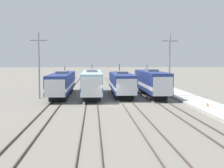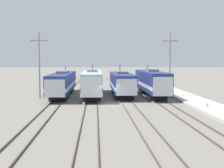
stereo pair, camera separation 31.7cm
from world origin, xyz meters
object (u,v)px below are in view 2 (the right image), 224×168
Objects in this scene: locomotive_center_right at (122,83)px; locomotive_far_right at (152,82)px; locomotive_center_left at (92,83)px; traffic_cone at (207,104)px; catenary_tower_left at (39,63)px; locomotive_far_left at (62,83)px; catenary_tower_right at (170,63)px.

locomotive_far_right is at bearing -7.82° from locomotive_center_right.
locomotive_center_left is 42.53× the size of traffic_cone.
catenary_tower_left is (-17.06, -2.04, 3.02)m from locomotive_far_right.
locomotive_center_right is 16.21m from traffic_cone.
locomotive_far_left is 9.36m from locomotive_center_right.
locomotive_far_left is at bearing 176.34° from locomotive_far_right.
locomotive_far_right is at bearing -3.66° from locomotive_far_left.
locomotive_center_left is 9.36m from locomotive_far_right.
catenary_tower_right is (16.35, -2.93, 3.16)m from locomotive_far_left.
locomotive_center_left is (4.68, -0.61, 0.11)m from locomotive_far_left.
catenary_tower_right is 21.39× the size of traffic_cone.
locomotive_far_right is at bearing 138.70° from catenary_tower_right.
locomotive_far_left is 2.06× the size of catenary_tower_right.
traffic_cone is at bearing -79.86° from catenary_tower_right.
locomotive_far_left is 5.27m from catenary_tower_left.
locomotive_center_left is 4.69m from locomotive_center_right.
catenary_tower_right is (7.00, -2.68, 3.18)m from locomotive_center_right.
locomotive_center_right is (9.36, -0.25, -0.02)m from locomotive_far_left.
catenary_tower_right is at bearing 100.14° from traffic_cone.
locomotive_center_right reaches higher than locomotive_center_left.
locomotive_center_right reaches higher than locomotive_far_left.
traffic_cone is at bearing -43.91° from locomotive_center_left.
locomotive_center_left is at bearing -7.40° from locomotive_far_left.
catenary_tower_right is at bearing -11.26° from locomotive_center_left.
catenary_tower_right is (11.67, -2.32, 3.05)m from locomotive_center_left.
catenary_tower_left is 19.38m from catenary_tower_right.
catenary_tower_right reaches higher than locomotive_far_right.
locomotive_center_left reaches higher than locomotive_far_left.
traffic_cone is (1.93, -10.77, -4.69)m from catenary_tower_right.
traffic_cone is (13.60, -13.09, -1.65)m from locomotive_center_left.
locomotive_far_right is at bearing 108.34° from traffic_cone.
catenary_tower_left is (-7.71, -2.32, 3.05)m from locomotive_center_left.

